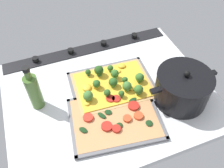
{
  "coord_description": "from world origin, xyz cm",
  "views": [
    {
      "loc": [
        21.39,
        59.49,
        75.84
      ],
      "look_at": [
        -1.09,
        0.84,
        5.89
      ],
      "focal_mm": 38.93,
      "sensor_mm": 36.0,
      "label": 1
    }
  ],
  "objects": [
    {
      "name": "baking_tray_front",
      "position": [
        -2.61,
        -2.32,
        0.37
      ],
      "size": [
        35.16,
        27.63,
        1.3
      ],
      "color": "slate",
      "rests_on": "ground_plane"
    },
    {
      "name": "baking_tray_back",
      "position": [
        2.4,
        12.92,
        0.37
      ],
      "size": [
        36.1,
        29.59,
        1.3
      ],
      "color": "slate",
      "rests_on": "ground_plane"
    },
    {
      "name": "broccoli_pizza",
      "position": [
        -2.42,
        -2.12,
        2.16
      ],
      "size": [
        32.63,
        25.1,
        6.12
      ],
      "color": "tan",
      "rests_on": "baking_tray_front"
    },
    {
      "name": "ground_plane",
      "position": [
        0.0,
        0.0,
        -1.5
      ],
      "size": [
        81.99,
        65.38,
        3.0
      ],
      "primitive_type": "cube",
      "color": "silver"
    },
    {
      "name": "stove_control_panel",
      "position": [
        0.0,
        -29.19,
        0.55
      ],
      "size": [
        78.71,
        7.0,
        2.6
      ],
      "color": "black",
      "rests_on": "ground_plane"
    },
    {
      "name": "oil_bottle",
      "position": [
        27.6,
        -4.24,
        8.23
      ],
      "size": [
        4.95,
        4.95,
        20.15
      ],
      "color": "#476B2D",
      "rests_on": "ground_plane"
    },
    {
      "name": "cooking_pot",
      "position": [
        -25.17,
        12.65,
        6.46
      ],
      "size": [
        27.79,
        21.0,
        15.24
      ],
      "color": "black",
      "rests_on": "ground_plane"
    },
    {
      "name": "veggie_pizza_back",
      "position": [
        2.2,
        12.77,
        1.11
      ],
      "size": [
        33.39,
        26.88,
        1.9
      ],
      "color": "tan",
      "rests_on": "baking_tray_back"
    }
  ]
}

